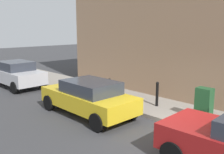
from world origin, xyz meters
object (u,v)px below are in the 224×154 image
car_yellow (88,97)px  utility_cabinet (204,105)px  car_silver (16,74)px  bollard_near_cabinet (157,93)px  bollard_far_kerb (109,89)px

car_yellow → utility_cabinet: 4.29m
car_silver → bollard_near_cabinet: size_ratio=3.91×
bollard_near_cabinet → car_yellow: bearing=149.2°
car_yellow → utility_cabinet: bearing=-145.4°
bollard_far_kerb → car_yellow: bearing=-163.8°
car_silver → car_yellow: bearing=177.8°
car_yellow → bollard_far_kerb: bearing=-72.9°
utility_cabinet → car_silver: bearing=102.4°
car_yellow → car_silver: car_silver is taller
car_silver → utility_cabinet: size_ratio=3.54×
car_silver → bollard_far_kerb: 6.45m
car_yellow → car_silver: 6.74m
utility_cabinet → bollard_far_kerb: (-0.80, 4.03, 0.02)m
bollard_near_cabinet → bollard_far_kerb: (-0.90, 1.94, 0.00)m
car_yellow → utility_cabinet: car_yellow is taller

